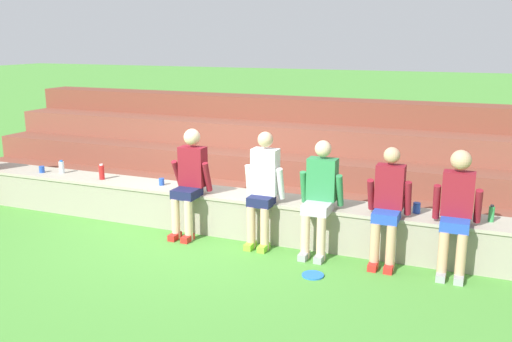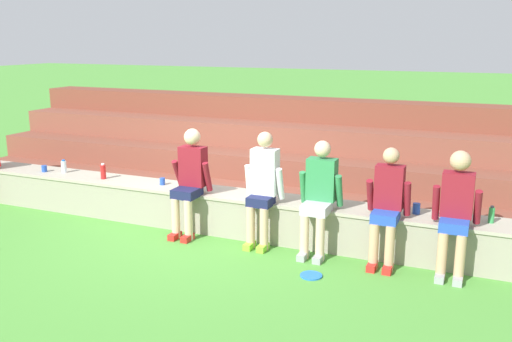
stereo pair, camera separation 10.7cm
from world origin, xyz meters
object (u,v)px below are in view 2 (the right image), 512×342
Objects in this scene: person_center at (263,186)px; water_bottle_near_right at (64,167)px; person_right_of_center at (319,194)px; water_bottle_mid_right at (103,172)px; person_rightmost_edge at (456,209)px; plastic_cup_left_end at (416,209)px; water_bottle_near_left at (491,215)px; person_far_right at (387,204)px; frisbee at (311,276)px; plastic_cup_middle at (44,169)px; plastic_cup_right_end at (162,181)px; person_left_of_center at (190,178)px.

water_bottle_near_right is (-3.52, 0.31, -0.14)m from person_center.
person_right_of_center is 3.45m from water_bottle_mid_right.
person_rightmost_edge reaches higher than plastic_cup_left_end.
water_bottle_near_right is at bearing -179.91° from water_bottle_near_left.
person_center is 7.29× the size of water_bottle_near_left.
frisbee is at bearing -134.07° from person_far_right.
plastic_cup_left_end is at bearing 0.99° from plastic_cup_middle.
plastic_cup_middle is (-3.84, 0.23, -0.18)m from person_center.
person_center reaches higher than plastic_cup_left_end.
plastic_cup_middle is 2.16m from plastic_cup_right_end.
frisbee is (2.58, -1.00, -0.60)m from plastic_cup_right_end.
plastic_cup_right_end is (1.01, 0.05, -0.06)m from water_bottle_mid_right.
person_right_of_center is 1.59m from person_rightmost_edge.
person_left_of_center is at bearing -174.97° from water_bottle_near_left.
person_right_of_center is 4.60m from plastic_cup_middle.
plastic_cup_right_end is at bearing 173.37° from person_right_of_center.
water_bottle_mid_right is at bearing -177.33° from plastic_cup_right_end.
frisbee is at bearing -154.01° from person_rightmost_edge.
person_left_of_center is 1.66m from water_bottle_mid_right.
water_bottle_mid_right is 2.31× the size of plastic_cup_right_end.
frisbee is at bearing -150.14° from water_bottle_near_left.
water_bottle_mid_right reaches higher than plastic_cup_right_end.
plastic_cup_left_end is (2.93, 0.34, -0.17)m from person_left_of_center.
person_rightmost_edge is 1.78m from frisbee.
frisbee is (4.41, -1.03, -0.64)m from water_bottle_near_right.
person_far_right is (2.63, -0.00, -0.04)m from person_left_of_center.
person_left_of_center reaches higher than plastic_cup_right_end.
plastic_cup_left_end is 1.56m from frisbee.
water_bottle_near_left is at bearing 0.92° from water_bottle_mid_right.
plastic_cup_middle is at bearing 177.10° from person_right_of_center.
plastic_cup_middle is at bearing -166.21° from water_bottle_near_right.
water_bottle_near_right is at bearing -179.81° from plastic_cup_left_end.
frisbee is (0.89, -0.72, -0.78)m from person_center.
person_center is at bearing 179.94° from person_right_of_center.
water_bottle_near_right reaches higher than water_bottle_near_left.
water_bottle_mid_right is at bearing -5.36° from water_bottle_near_right.
person_far_right is at bearing -0.08° from person_left_of_center.
person_rightmost_edge reaches higher than plastic_cup_right_end.
plastic_cup_middle is at bearing 175.03° from person_left_of_center.
water_bottle_mid_right is at bearing 0.15° from plastic_cup_middle.
water_bottle_mid_right is (-4.27, 0.25, -0.08)m from person_far_right.
water_bottle_mid_right is at bearing 175.02° from person_center.
person_far_right reaches higher than water_bottle_mid_right.
person_far_right is 5.10m from water_bottle_near_right.
plastic_cup_left_end is (-0.46, 0.35, -0.15)m from person_rightmost_edge.
person_far_right is (1.58, -0.01, -0.05)m from person_center.
person_rightmost_edge is at bearing -0.12° from person_left_of_center.
person_right_of_center is (0.75, -0.00, -0.03)m from person_center.
frisbee is (-0.68, -0.71, -0.73)m from person_far_right.
person_right_of_center is 2.45m from plastic_cup_right_end.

